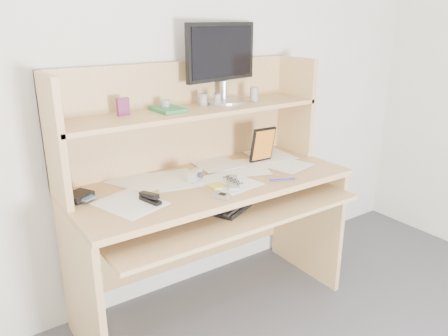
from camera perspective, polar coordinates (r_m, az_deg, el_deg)
back_wall at (r=2.32m, az=-6.23°, el=12.48°), size 3.60×0.04×2.50m
desk at (r=2.25m, az=-2.81°, el=-2.26°), size 1.40×0.70×1.30m
paper_clutter at (r=2.16m, az=-1.71°, el=-1.45°), size 1.32×0.54×0.01m
keyboard at (r=2.19m, az=2.22°, el=-3.68°), size 0.52×0.36×0.03m
tv_remote at (r=2.08m, az=1.17°, el=-1.93°), size 0.14×0.18×0.02m
flip_phone at (r=1.94m, az=-0.36°, el=-3.51°), size 0.07×0.09×0.02m
stapler at (r=1.92m, az=-9.63°, el=-3.78°), size 0.06×0.12×0.04m
wallet at (r=2.02m, az=-18.47°, el=-3.50°), size 0.14×0.13×0.03m
sticky_note_pad at (r=2.07m, az=-1.00°, el=-2.36°), size 0.07×0.07×0.01m
digital_camera at (r=2.13m, az=-3.85°, el=-0.94°), size 0.09×0.07×0.05m
game_case at (r=2.40m, az=5.07°, el=3.05°), size 0.14×0.02×0.20m
blue_pen at (r=2.16m, az=7.58°, el=-1.48°), size 0.12×0.06×0.01m
card_box at (r=2.08m, az=-13.04°, el=7.81°), size 0.06×0.03×0.08m
shelf_book at (r=2.15m, az=-7.31°, el=7.60°), size 0.13×0.18×0.02m
chip_stack_a at (r=2.27m, az=-2.76°, el=8.89°), size 0.05×0.05×0.06m
chip_stack_b at (r=2.27m, az=-0.88°, el=8.91°), size 0.05×0.05×0.06m
chip_stack_c at (r=2.17m, az=-7.63°, el=8.13°), size 0.05×0.05×0.05m
chip_stack_d at (r=2.39m, az=3.94°, el=9.59°), size 0.05×0.05×0.08m
monitor at (r=2.35m, az=-0.28°, el=13.88°), size 0.47×0.24×0.41m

